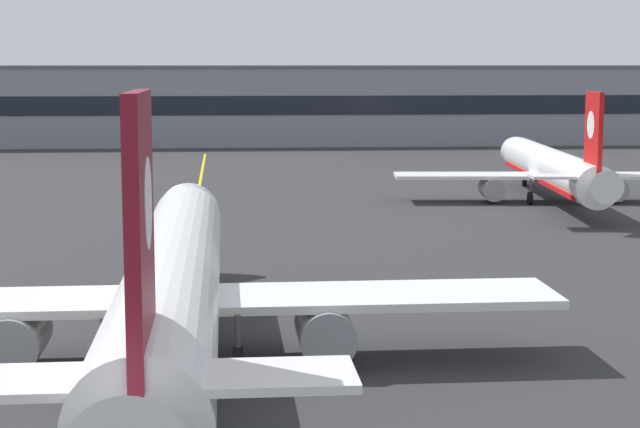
# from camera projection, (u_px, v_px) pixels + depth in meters

# --- Properties ---
(taxiway_centreline) EXTENTS (2.44, 179.99, 0.01)m
(taxiway_centreline) POSITION_uv_depth(u_px,v_px,m) (180.00, 290.00, 58.96)
(taxiway_centreline) COLOR yellow
(taxiway_centreline) RESTS_ON ground
(airliner_foreground) EXTENTS (32.05, 41.43, 11.65)m
(airliner_foreground) POSITION_uv_depth(u_px,v_px,m) (172.00, 287.00, 43.53)
(airliner_foreground) COLOR white
(airliner_foreground) RESTS_ON ground
(airliner_background) EXTENTS (28.31, 36.43, 10.22)m
(airliner_background) POSITION_uv_depth(u_px,v_px,m) (553.00, 169.00, 95.83)
(airliner_background) COLOR white
(airliner_background) RESTS_ON ground
(safety_cone_by_nose_gear) EXTENTS (0.44, 0.44, 0.55)m
(safety_cone_by_nose_gear) POSITION_uv_depth(u_px,v_px,m) (187.00, 285.00, 59.09)
(safety_cone_by_nose_gear) COLOR orange
(safety_cone_by_nose_gear) RESTS_ON ground
(terminal_building) EXTENTS (140.76, 12.40, 12.03)m
(terminal_building) POSITION_uv_depth(u_px,v_px,m) (266.00, 105.00, 163.42)
(terminal_building) COLOR gray
(terminal_building) RESTS_ON ground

